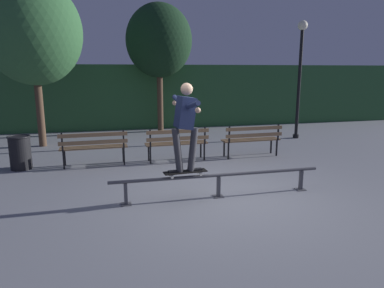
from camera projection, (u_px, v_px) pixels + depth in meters
The scene contains 12 objects.
ground_plane at pixel (219, 197), 6.44m from camera, with size 90.00×90.00×0.00m, color slate.
hedge_backdrop at pixel (156, 96), 14.38m from camera, with size 24.00×1.20×2.53m, color #2D5B33.
grind_rail at pixel (219, 179), 6.39m from camera, with size 3.97×0.18×0.44m.
skateboard at pixel (185, 172), 6.21m from camera, with size 0.79×0.27×0.09m.
skateboarder at pixel (185, 120), 6.02m from camera, with size 0.63×1.40×1.56m.
park_bench_leftmost at pixel (94, 145), 8.41m from camera, with size 1.61×0.47×0.88m.
park_bench_left_center at pixel (177, 141), 8.88m from camera, with size 1.61×0.47×0.88m.
park_bench_right_center at pixel (252, 137), 9.34m from camera, with size 1.61×0.47×0.88m.
tree_far_left at pixel (33, 32), 10.11m from camera, with size 2.79×2.79×4.93m.
tree_behind_benches at pixel (159, 41), 12.79m from camera, with size 2.43×2.43×4.71m.
lamp_post_right at pixel (300, 65), 11.60m from camera, with size 0.32×0.32×3.90m.
trash_can at pixel (20, 152), 8.20m from camera, with size 0.52×0.52×0.80m.
Camera 1 is at (-1.89, -5.82, 2.29)m, focal length 32.59 mm.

